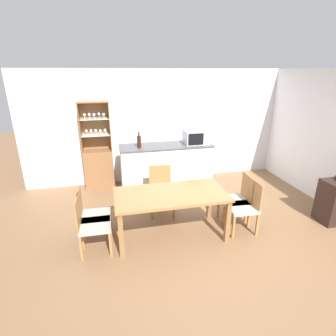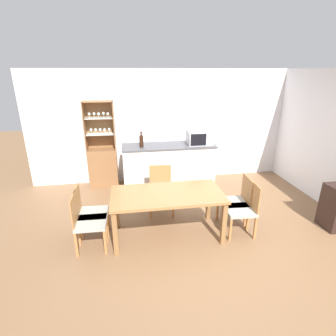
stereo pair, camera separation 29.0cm
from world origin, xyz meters
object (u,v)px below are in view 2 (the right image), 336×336
at_px(dining_chair_head_far, 161,190).
at_px(dining_chair_side_right_near, 243,209).
at_px(dining_chair_side_left_near, 88,222).
at_px(wine_bottle, 141,141).
at_px(dining_chair_side_right_far, 236,201).
at_px(display_cabinet, 103,161).
at_px(microwave, 199,137).
at_px(dining_table, 167,198).
at_px(dining_chair_side_left_far, 90,213).

distance_m(dining_chair_head_far, dining_chair_side_right_near, 1.50).
bearing_deg(dining_chair_side_right_near, dining_chair_side_left_near, 93.28).
bearing_deg(wine_bottle, dining_chair_side_right_far, -44.81).
distance_m(display_cabinet, microwave, 2.23).
bearing_deg(dining_table, display_cabinet, 117.17).
relative_size(dining_chair_side_left_far, dining_chair_head_far, 1.00).
distance_m(dining_chair_head_far, dining_chair_side_left_near, 1.50).
xyz_separation_m(dining_chair_side_right_far, dining_chair_side_left_near, (-2.39, -0.25, 0.00)).
height_order(display_cabinet, dining_chair_side_left_far, display_cabinet).
height_order(dining_table, wine_bottle, wine_bottle).
distance_m(dining_chair_side_left_far, dining_chair_side_right_near, 2.41).
bearing_deg(dining_chair_side_left_far, display_cabinet, -179.94).
relative_size(display_cabinet, wine_bottle, 5.91).
relative_size(dining_chair_head_far, dining_chair_side_right_near, 1.00).
relative_size(dining_chair_side_right_near, microwave, 1.70).
bearing_deg(microwave, dining_chair_side_right_near, -81.98).
xyz_separation_m(dining_chair_side_right_far, microwave, (-0.25, 1.52, 0.75)).
bearing_deg(dining_chair_head_far, dining_table, 93.76).
relative_size(dining_chair_side_right_far, wine_bottle, 2.67).
relative_size(dining_chair_side_right_far, dining_chair_side_left_near, 1.00).
xyz_separation_m(dining_chair_side_right_far, dining_chair_head_far, (-1.19, 0.64, 0.00)).
bearing_deg(dining_chair_side_right_near, wine_bottle, 43.92).
bearing_deg(microwave, dining_chair_side_right_far, -80.64).
bearing_deg(display_cabinet, dining_chair_side_right_near, -45.08).
relative_size(dining_chair_head_far, dining_chair_side_left_near, 1.00).
relative_size(dining_table, dining_chair_side_right_far, 1.99).
bearing_deg(dining_chair_side_left_near, dining_chair_head_far, 127.91).
xyz_separation_m(dining_chair_head_far, wine_bottle, (-0.28, 0.82, 0.73)).
bearing_deg(dining_chair_side_left_near, dining_chair_side_right_far, 97.21).
bearing_deg(display_cabinet, microwave, -14.89).
xyz_separation_m(dining_table, wine_bottle, (-0.28, 1.59, 0.52)).
distance_m(dining_chair_side_left_far, dining_chair_side_right_far, 2.39).
relative_size(dining_chair_side_left_far, wine_bottle, 2.67).
height_order(dining_chair_side_right_far, microwave, microwave).
relative_size(display_cabinet, microwave, 3.76).
xyz_separation_m(dining_chair_head_far, dining_chair_side_left_near, (-1.20, -0.90, 0.00)).
height_order(display_cabinet, dining_table, display_cabinet).
relative_size(display_cabinet, dining_table, 1.11).
xyz_separation_m(dining_chair_side_left_far, dining_chair_side_left_near, (-0.00, -0.26, 0.00)).
xyz_separation_m(dining_table, dining_chair_side_left_far, (-1.20, 0.13, -0.22)).
height_order(display_cabinet, dining_chair_side_right_far, display_cabinet).
bearing_deg(microwave, display_cabinet, 165.11).
xyz_separation_m(display_cabinet, dining_chair_head_far, (1.13, -1.43, -0.16)).
bearing_deg(dining_chair_side_left_near, microwave, 130.82).
bearing_deg(dining_chair_side_left_far, dining_chair_side_right_far, 91.81).
distance_m(dining_chair_side_right_far, microwave, 1.71).
height_order(dining_chair_side_left_near, wine_bottle, wine_bottle).
distance_m(dining_chair_side_left_far, dining_chair_side_left_near, 0.26).
bearing_deg(display_cabinet, dining_chair_side_left_near, -91.66).
bearing_deg(dining_chair_side_right_far, dining_chair_side_left_far, 93.61).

